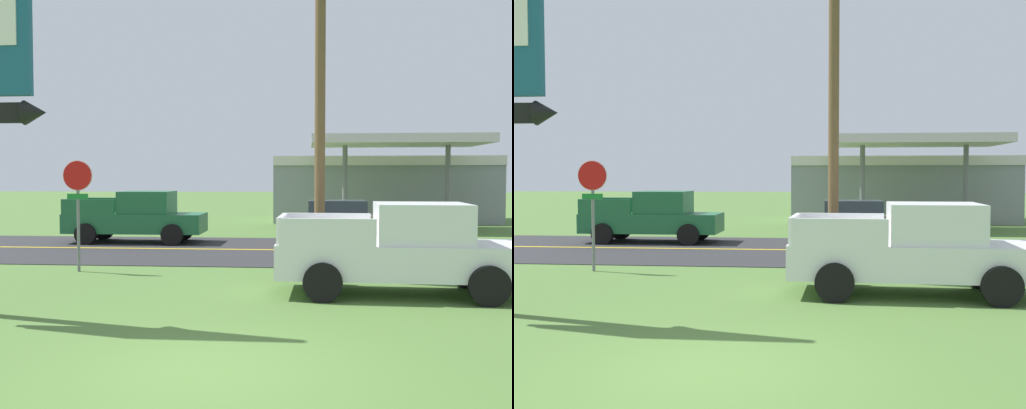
% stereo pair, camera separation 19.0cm
% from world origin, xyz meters
% --- Properties ---
extents(ground_plane, '(180.00, 180.00, 0.00)m').
position_xyz_m(ground_plane, '(0.00, 0.00, 0.00)').
color(ground_plane, '#4C7033').
extents(road_asphalt, '(140.00, 8.00, 0.02)m').
position_xyz_m(road_asphalt, '(0.00, 13.00, 0.01)').
color(road_asphalt, '#2B2B2D').
rests_on(road_asphalt, ground).
extents(road_centre_line, '(126.00, 0.20, 0.01)m').
position_xyz_m(road_centre_line, '(0.00, 13.00, 0.02)').
color(road_centre_line, gold).
rests_on(road_centre_line, road_asphalt).
extents(stop_sign, '(0.80, 0.08, 2.95)m').
position_xyz_m(stop_sign, '(-4.72, 7.93, 2.03)').
color(stop_sign, slate).
rests_on(stop_sign, ground).
extents(utility_pole, '(1.90, 0.26, 9.17)m').
position_xyz_m(utility_pole, '(1.63, 7.40, 4.89)').
color(utility_pole, brown).
rests_on(utility_pole, ground).
extents(gas_station, '(12.00, 11.50, 4.40)m').
position_xyz_m(gas_station, '(5.45, 27.37, 1.94)').
color(gas_station, gray).
rests_on(gas_station, ground).
extents(pickup_white_parked_on_lawn, '(5.26, 2.38, 1.96)m').
position_xyz_m(pickup_white_parked_on_lawn, '(3.36, 5.47, 0.96)').
color(pickup_white_parked_on_lawn, silver).
rests_on(pickup_white_parked_on_lawn, ground).
extents(pickup_green_on_road, '(5.20, 2.24, 1.96)m').
position_xyz_m(pickup_green_on_road, '(-5.14, 15.00, 0.96)').
color(pickup_green_on_road, '#1E6038').
rests_on(pickup_green_on_road, ground).
extents(car_tan_near_lane, '(4.20, 2.00, 1.64)m').
position_xyz_m(car_tan_near_lane, '(2.50, 15.00, 0.83)').
color(car_tan_near_lane, tan).
rests_on(car_tan_near_lane, ground).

